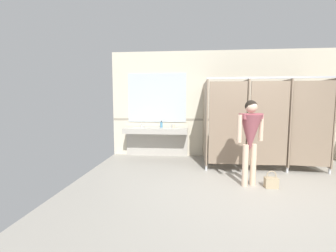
% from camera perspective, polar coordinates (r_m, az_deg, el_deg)
% --- Properties ---
extents(ground_plane, '(7.09, 5.48, 0.10)m').
position_cam_1_polar(ground_plane, '(4.69, 21.83, -14.55)').
color(ground_plane, '#9E998E').
extents(wall_back, '(7.09, 0.12, 2.96)m').
position_cam_1_polar(wall_back, '(6.84, 16.47, 5.07)').
color(wall_back, beige).
rests_on(wall_back, ground_plane).
extents(wall_back_tile_band, '(7.09, 0.01, 0.06)m').
position_cam_1_polar(wall_back_tile_band, '(6.79, 16.46, 1.44)').
color(wall_back_tile_band, '#9E937F').
rests_on(wall_back_tile_band, wall_back).
extents(vanity_counter, '(1.77, 0.52, 0.94)m').
position_cam_1_polar(vanity_counter, '(6.60, -2.91, -2.38)').
color(vanity_counter, '#B2ADA3').
rests_on(vanity_counter, ground_plane).
extents(mirror_panel, '(1.67, 0.02, 1.38)m').
position_cam_1_polar(mirror_panel, '(6.71, -2.73, 6.89)').
color(mirror_panel, silver).
rests_on(mirror_panel, wall_back).
extents(bathroom_stalls, '(2.71, 1.48, 2.09)m').
position_cam_1_polar(bathroom_stalls, '(5.97, 21.99, 1.02)').
color(bathroom_stalls, '#84705B').
rests_on(bathroom_stalls, ground_plane).
extents(person_standing, '(0.53, 0.53, 1.59)m').
position_cam_1_polar(person_standing, '(4.52, 19.47, -1.55)').
color(person_standing, beige).
rests_on(person_standing, ground_plane).
extents(handbag, '(0.23, 0.14, 0.32)m').
position_cam_1_polar(handbag, '(4.75, 23.90, -12.42)').
color(handbag, tan).
rests_on(handbag, ground_plane).
extents(soap_dispenser, '(0.07, 0.07, 0.19)m').
position_cam_1_polar(soap_dispenser, '(6.61, -1.62, 0.33)').
color(soap_dispenser, teal).
rests_on(soap_dispenser, vanity_counter).
extents(paper_cup, '(0.07, 0.07, 0.10)m').
position_cam_1_polar(paper_cup, '(6.39, 1.36, -0.13)').
color(paper_cup, beige).
rests_on(paper_cup, vanity_counter).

